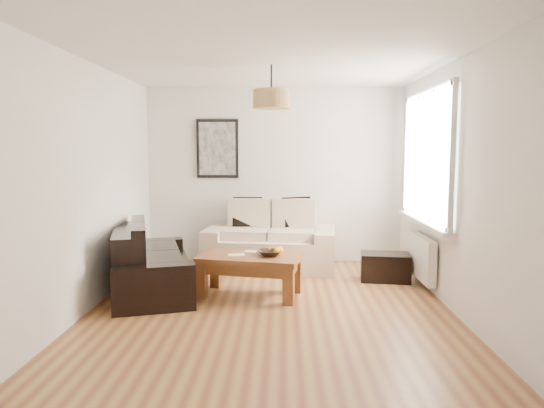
{
  "coord_description": "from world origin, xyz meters",
  "views": [
    {
      "loc": [
        0.14,
        -5.17,
        1.68
      ],
      "look_at": [
        0.0,
        0.6,
        1.05
      ],
      "focal_mm": 32.72,
      "sensor_mm": 36.0,
      "label": 1
    }
  ],
  "objects_px": {
    "sofa_leather": "(152,260)",
    "ottoman": "(385,267)",
    "coffee_table": "(250,275)",
    "loveseat_cream": "(270,237)"
  },
  "relations": [
    {
      "from": "coffee_table",
      "to": "sofa_leather",
      "type": "bearing_deg",
      "value": 173.51
    },
    {
      "from": "sofa_leather",
      "to": "loveseat_cream",
      "type": "bearing_deg",
      "value": -65.1
    },
    {
      "from": "loveseat_cream",
      "to": "ottoman",
      "type": "bearing_deg",
      "value": -17.48
    },
    {
      "from": "sofa_leather",
      "to": "coffee_table",
      "type": "distance_m",
      "value": 1.19
    },
    {
      "from": "sofa_leather",
      "to": "ottoman",
      "type": "bearing_deg",
      "value": -95.36
    },
    {
      "from": "coffee_table",
      "to": "loveseat_cream",
      "type": "bearing_deg",
      "value": 81.55
    },
    {
      "from": "sofa_leather",
      "to": "ottoman",
      "type": "height_order",
      "value": "sofa_leather"
    },
    {
      "from": "loveseat_cream",
      "to": "ottoman",
      "type": "xyz_separation_m",
      "value": [
        1.5,
        -0.65,
        -0.27
      ]
    },
    {
      "from": "loveseat_cream",
      "to": "sofa_leather",
      "type": "relative_size",
      "value": 1.04
    },
    {
      "from": "sofa_leather",
      "to": "coffee_table",
      "type": "bearing_deg",
      "value": -112.93
    }
  ]
}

